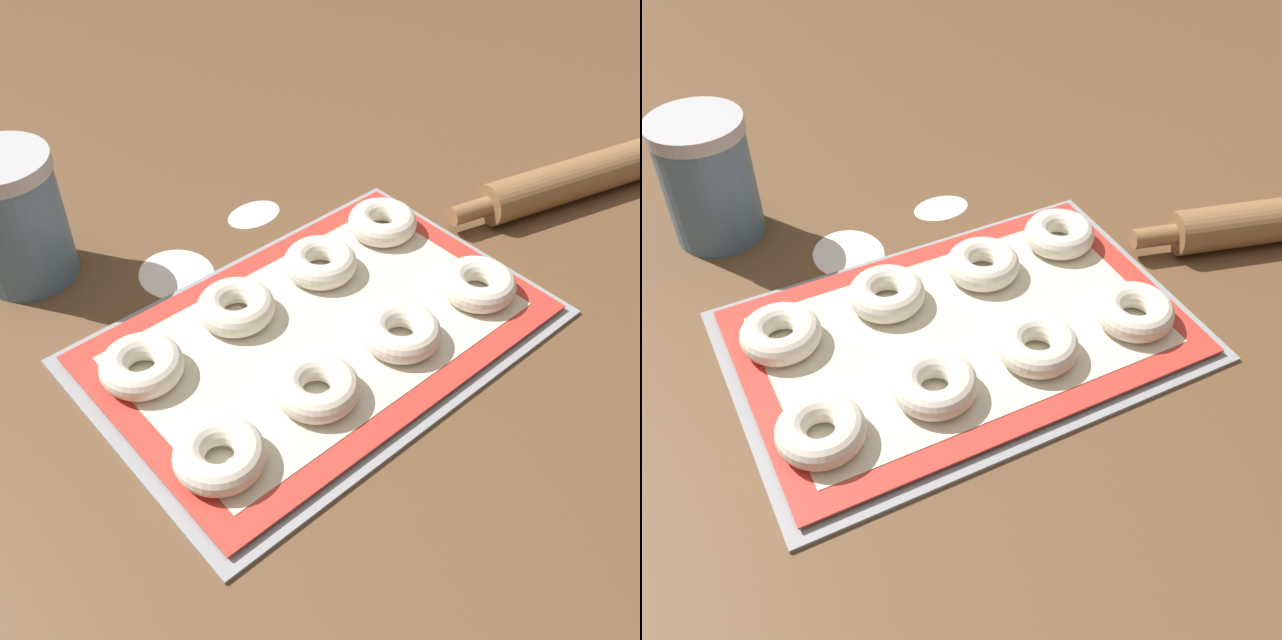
{
  "view_description": "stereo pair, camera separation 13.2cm",
  "coord_description": "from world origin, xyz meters",
  "views": [
    {
      "loc": [
        -0.36,
        -0.39,
        0.53
      ],
      "look_at": [
        -0.01,
        0.01,
        0.02
      ],
      "focal_mm": 42.0,
      "sensor_mm": 36.0,
      "label": 1
    },
    {
      "loc": [
        -0.25,
        -0.46,
        0.53
      ],
      "look_at": [
        -0.01,
        0.01,
        0.02
      ],
      "focal_mm": 42.0,
      "sensor_mm": 36.0,
      "label": 2
    }
  ],
  "objects": [
    {
      "name": "bagel_back_far_left",
      "position": [
        -0.17,
        0.07,
        0.02
      ],
      "size": [
        0.08,
        0.08,
        0.03
      ],
      "color": "silver",
      "rests_on": "baking_mat"
    },
    {
      "name": "flour_patch_far",
      "position": [
        -0.06,
        0.19,
        0.0
      ],
      "size": [
        0.08,
        0.09,
        0.0
      ],
      "color": "white",
      "rests_on": "ground_plane"
    },
    {
      "name": "ground_plane",
      "position": [
        0.0,
        0.0,
        0.0
      ],
      "size": [
        2.8,
        2.8,
        0.0
      ],
      "primitive_type": "plane",
      "color": "brown"
    },
    {
      "name": "flour_canister",
      "position": [
        -0.18,
        0.3,
        0.07
      ],
      "size": [
        0.1,
        0.1,
        0.15
      ],
      "color": "slate",
      "rests_on": "ground_plane"
    },
    {
      "name": "bagel_front_far_left",
      "position": [
        -0.17,
        -0.06,
        0.02
      ],
      "size": [
        0.08,
        0.08,
        0.03
      ],
      "color": "silver",
      "rests_on": "baking_mat"
    },
    {
      "name": "baking_tray",
      "position": [
        -0.01,
        0.01,
        0.0
      ],
      "size": [
        0.45,
        0.3,
        0.01
      ],
      "color": "#93969B",
      "rests_on": "ground_plane"
    },
    {
      "name": "flour_patch_near",
      "position": [
        0.07,
        0.22,
        0.0
      ],
      "size": [
        0.07,
        0.05,
        0.0
      ],
      "color": "white",
      "rests_on": "ground_plane"
    },
    {
      "name": "bagel_front_far_right",
      "position": [
        0.15,
        -0.06,
        0.02
      ],
      "size": [
        0.08,
        0.08,
        0.03
      ],
      "color": "silver",
      "rests_on": "baking_mat"
    },
    {
      "name": "bagel_back_mid_right",
      "position": [
        0.05,
        0.08,
        0.02
      ],
      "size": [
        0.08,
        0.08,
        0.03
      ],
      "color": "silver",
      "rests_on": "baking_mat"
    },
    {
      "name": "bagel_back_far_right",
      "position": [
        0.16,
        0.09,
        0.02
      ],
      "size": [
        0.08,
        0.08,
        0.03
      ],
      "color": "silver",
      "rests_on": "baking_mat"
    },
    {
      "name": "bagel_back_mid_left",
      "position": [
        -0.06,
        0.08,
        0.02
      ],
      "size": [
        0.08,
        0.08,
        0.03
      ],
      "color": "silver",
      "rests_on": "baking_mat"
    },
    {
      "name": "baking_mat",
      "position": [
        -0.01,
        0.01,
        0.01
      ],
      "size": [
        0.43,
        0.28,
        0.0
      ],
      "color": "red",
      "rests_on": "baking_tray"
    },
    {
      "name": "bagel_front_mid_right",
      "position": [
        0.04,
        -0.05,
        0.02
      ],
      "size": [
        0.08,
        0.08,
        0.03
      ],
      "color": "silver",
      "rests_on": "baking_mat"
    },
    {
      "name": "bagel_front_mid_left",
      "position": [
        -0.07,
        -0.05,
        0.02
      ],
      "size": [
        0.08,
        0.08,
        0.03
      ],
      "color": "silver",
      "rests_on": "baking_mat"
    }
  ]
}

